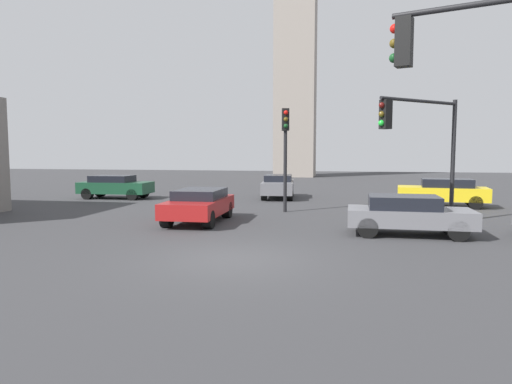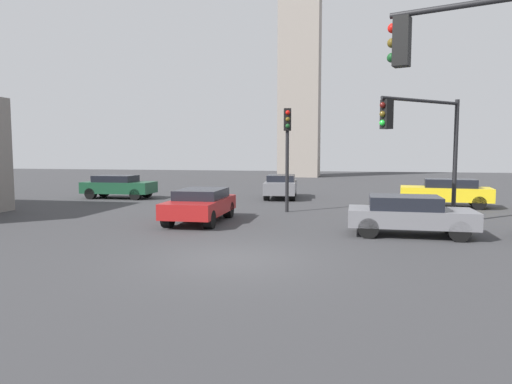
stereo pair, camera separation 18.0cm
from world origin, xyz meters
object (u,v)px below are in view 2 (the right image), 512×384
at_px(car_0, 409,214).
at_px(car_5, 118,186).
at_px(car_1, 446,192).
at_px(car_2, 200,204).
at_px(traffic_light_1, 508,76).
at_px(car_4, 281,186).
at_px(traffic_light_0, 422,132).
at_px(traffic_light_2, 287,140).

height_order(car_0, car_5, car_5).
relative_size(car_1, car_2, 1.04).
relative_size(traffic_light_1, car_4, 1.36).
bearing_deg(traffic_light_0, car_4, -97.10).
bearing_deg(car_4, traffic_light_0, 29.43).
bearing_deg(traffic_light_2, car_4, 178.95).
xyz_separation_m(traffic_light_1, car_4, (-6.89, 17.62, -3.43)).
distance_m(car_0, car_1, 9.08).
bearing_deg(car_0, car_2, 170.51).
distance_m(traffic_light_1, traffic_light_2, 12.74).
relative_size(traffic_light_0, traffic_light_1, 0.81).
xyz_separation_m(traffic_light_1, car_5, (-16.37, 15.53, -3.44)).
relative_size(traffic_light_1, car_2, 1.38).
bearing_deg(traffic_light_1, car_2, -22.76).
height_order(traffic_light_2, car_4, traffic_light_2).
bearing_deg(car_5, traffic_light_2, -22.18).
height_order(traffic_light_0, car_1, traffic_light_0).
height_order(car_4, car_5, car_4).
xyz_separation_m(car_1, car_5, (-18.28, 0.61, -0.02)).
xyz_separation_m(traffic_light_0, car_4, (-6.58, 9.48, -2.73)).
height_order(traffic_light_2, car_5, traffic_light_2).
relative_size(car_2, car_5, 1.02).
bearing_deg(traffic_light_2, car_0, 30.96).
relative_size(traffic_light_0, car_1, 1.07).
height_order(traffic_light_1, car_2, traffic_light_1).
xyz_separation_m(traffic_light_0, car_0, (-0.60, -1.85, -2.77)).
distance_m(traffic_light_0, car_4, 11.86).
relative_size(traffic_light_0, traffic_light_2, 1.01).
height_order(car_2, car_4, car_4).
relative_size(car_0, car_5, 0.97).
relative_size(traffic_light_1, car_0, 1.46).
relative_size(traffic_light_0, car_2, 1.11).
relative_size(car_1, car_4, 1.03).
height_order(car_1, car_2, car_1).
relative_size(traffic_light_1, traffic_light_2, 1.25).
bearing_deg(car_2, car_1, 123.31).
distance_m(traffic_light_0, car_0, 3.39).
distance_m(traffic_light_1, car_5, 22.83).
bearing_deg(car_0, car_1, 72.79).
height_order(traffic_light_2, car_0, traffic_light_2).
bearing_deg(car_0, traffic_light_2, 133.96).
height_order(car_1, car_4, car_1).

